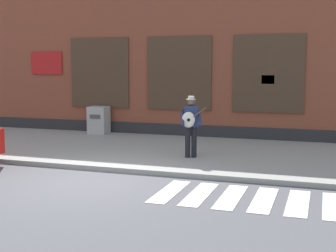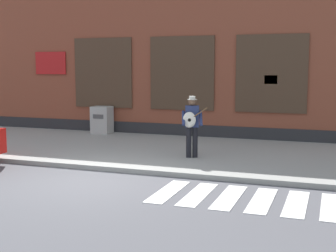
{
  "view_description": "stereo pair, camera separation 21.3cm",
  "coord_description": "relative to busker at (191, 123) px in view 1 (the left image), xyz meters",
  "views": [
    {
      "loc": [
        5.11,
        -9.56,
        2.69
      ],
      "look_at": [
        1.44,
        1.37,
        1.22
      ],
      "focal_mm": 50.0,
      "sensor_mm": 36.0,
      "label": 1
    },
    {
      "loc": [
        5.31,
        -9.49,
        2.69
      ],
      "look_at": [
        1.44,
        1.37,
        1.22
      ],
      "focal_mm": 50.0,
      "sensor_mm": 36.0,
      "label": 2
    }
  ],
  "objects": [
    {
      "name": "ground_plane",
      "position": [
        -1.57,
        -2.98,
        -1.11
      ],
      "size": [
        160.0,
        160.0,
        0.0
      ],
      "primitive_type": "plane",
      "color": "#4C4C51"
    },
    {
      "name": "building_backdrop",
      "position": [
        -1.57,
        5.96,
        2.0
      ],
      "size": [
        28.0,
        4.06,
        6.23
      ],
      "color": "brown",
      "rests_on": "ground"
    },
    {
      "name": "busker",
      "position": [
        0.0,
        0.0,
        0.0
      ],
      "size": [
        0.78,
        0.67,
        1.74
      ],
      "color": "black",
      "rests_on": "sidewalk"
    },
    {
      "name": "sidewalk",
      "position": [
        -1.57,
        1.03,
        -1.05
      ],
      "size": [
        28.0,
        5.88,
        0.13
      ],
      "color": "gray",
      "rests_on": "ground"
    },
    {
      "name": "utility_box",
      "position": [
        -4.66,
        3.52,
        -0.47
      ],
      "size": [
        0.72,
        0.61,
        1.03
      ],
      "color": "#ADADA8",
      "rests_on": "sidewalk"
    },
    {
      "name": "crosswalk",
      "position": [
        3.12,
        -3.21,
        -1.11
      ],
      "size": [
        5.78,
        1.9,
        0.01
      ],
      "color": "silver",
      "rests_on": "ground"
    }
  ]
}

